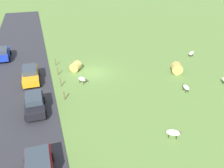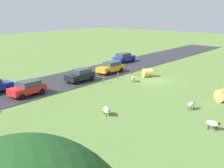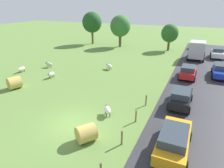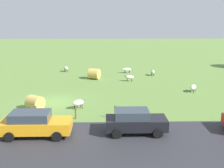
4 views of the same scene
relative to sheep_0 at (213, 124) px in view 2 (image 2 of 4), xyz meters
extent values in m
plane|color=olive|center=(11.94, -11.02, -0.53)|extent=(160.00, 160.00, 0.00)
cube|color=#2D2D33|center=(21.21, -11.02, -0.50)|extent=(8.00, 80.00, 0.06)
ellipsoid|color=beige|center=(0.02, 0.00, 0.01)|extent=(1.04, 0.51, 0.49)
ellipsoid|color=black|center=(-0.47, 0.01, 0.12)|extent=(0.26, 0.19, 0.20)
cylinder|color=#2D2823|center=(-0.27, -0.13, -0.35)|extent=(0.07, 0.07, 0.35)
cylinder|color=#2D2823|center=(-0.26, 0.14, -0.35)|extent=(0.07, 0.07, 0.35)
cylinder|color=#2D2823|center=(0.30, -0.14, -0.35)|extent=(0.07, 0.07, 0.35)
cylinder|color=#2D2823|center=(0.30, 0.13, -0.35)|extent=(0.07, 0.07, 0.35)
ellipsoid|color=silver|center=(3.35, -3.39, -0.01)|extent=(0.51, 1.03, 0.47)
ellipsoid|color=brown|center=(3.33, -3.88, 0.09)|extent=(0.19, 0.27, 0.20)
cylinder|color=#2D2823|center=(3.47, -3.68, -0.36)|extent=(0.07, 0.07, 0.33)
cylinder|color=#2D2823|center=(3.21, -3.67, -0.36)|extent=(0.07, 0.07, 0.33)
cylinder|color=#2D2823|center=(3.49, -3.12, -0.36)|extent=(0.07, 0.07, 0.33)
cylinder|color=#2D2823|center=(3.23, -3.11, -0.36)|extent=(0.07, 0.07, 0.33)
ellipsoid|color=silver|center=(13.83, -8.70, 0.01)|extent=(1.05, 1.16, 0.51)
ellipsoid|color=brown|center=(13.53, -8.29, 0.12)|extent=(0.30, 0.32, 0.20)
cylinder|color=#2D2823|center=(13.54, -8.55, -0.36)|extent=(0.07, 0.07, 0.34)
cylinder|color=#2D2823|center=(13.77, -8.38, -0.36)|extent=(0.07, 0.07, 0.34)
cylinder|color=#2D2823|center=(13.90, -9.02, -0.36)|extent=(0.07, 0.07, 0.34)
cylinder|color=#2D2823|center=(14.12, -8.85, -0.36)|extent=(0.07, 0.07, 0.34)
ellipsoid|color=silver|center=(8.57, 2.83, -0.02)|extent=(1.27, 1.06, 0.54)
ellipsoid|color=brown|center=(8.10, 3.11, 0.10)|extent=(0.32, 0.29, 0.20)
cylinder|color=#2D2823|center=(8.22, 2.87, -0.38)|extent=(0.07, 0.07, 0.30)
cylinder|color=#2D2823|center=(8.38, 3.12, -0.38)|extent=(0.07, 0.07, 0.30)
cylinder|color=#2D2823|center=(8.76, 2.54, -0.38)|extent=(0.07, 0.07, 0.30)
cylinder|color=#2D2823|center=(8.92, 2.79, -0.38)|extent=(0.07, 0.07, 0.30)
cylinder|color=tan|center=(13.96, -12.32, 0.08)|extent=(1.71, 1.72, 1.20)
cylinder|color=tan|center=(1.91, -7.77, 0.14)|extent=(1.72, 1.69, 1.34)
cylinder|color=brown|center=(16.32, -14.70, -0.01)|extent=(0.12, 0.12, 1.03)
cylinder|color=brown|center=(16.32, -11.68, 0.01)|extent=(0.12, 0.12, 1.07)
cylinder|color=brown|center=(16.32, -8.67, -0.01)|extent=(0.12, 0.12, 1.04)
cylinder|color=brown|center=(16.32, -5.65, 0.00)|extent=(0.12, 0.12, 1.05)
cylinder|color=black|center=(23.81, 4.36, -0.15)|extent=(0.22, 0.64, 0.64)
cylinder|color=black|center=(22.05, 4.36, -0.15)|extent=(0.22, 0.64, 0.64)
cube|color=orange|center=(19.52, -10.90, 0.23)|extent=(1.80, 4.54, 0.75)
cube|color=#333D47|center=(19.52, -11.24, 0.88)|extent=(1.58, 2.50, 0.56)
cylinder|color=black|center=(18.62, -9.43, -0.15)|extent=(0.22, 0.64, 0.64)
cylinder|color=black|center=(20.42, -9.43, -0.15)|extent=(0.22, 0.64, 0.64)
cylinder|color=black|center=(18.62, -12.38, -0.15)|extent=(0.22, 0.64, 0.64)
cylinder|color=black|center=(20.42, -12.38, -0.15)|extent=(0.22, 0.64, 0.64)
cube|color=black|center=(19.23, -4.34, 0.22)|extent=(1.72, 4.04, 0.74)
cube|color=#333D47|center=(19.23, -4.65, 0.87)|extent=(1.51, 2.22, 0.56)
cylinder|color=black|center=(18.37, -3.03, -0.15)|extent=(0.22, 0.64, 0.64)
cylinder|color=black|center=(20.09, -3.03, -0.15)|extent=(0.22, 0.64, 0.64)
cylinder|color=black|center=(18.37, -5.66, -0.15)|extent=(0.22, 0.64, 0.64)
cylinder|color=black|center=(20.09, -5.66, -0.15)|extent=(0.22, 0.64, 0.64)
cube|color=red|center=(19.17, 3.78, 0.21)|extent=(1.79, 4.03, 0.72)
cube|color=#333D47|center=(19.17, 3.48, 0.85)|extent=(1.57, 2.21, 0.56)
cylinder|color=black|center=(18.27, 5.09, -0.15)|extent=(0.22, 0.64, 0.64)
cylinder|color=black|center=(20.06, 5.09, -0.15)|extent=(0.22, 0.64, 0.64)
cylinder|color=black|center=(18.27, 2.48, -0.15)|extent=(0.22, 0.64, 0.64)
cylinder|color=black|center=(20.06, 2.48, -0.15)|extent=(0.22, 0.64, 0.64)
cube|color=#1933B2|center=(23.27, -19.28, 0.23)|extent=(1.83, 4.29, 0.76)
cube|color=#333D47|center=(23.27, -18.96, 0.89)|extent=(1.61, 2.36, 0.56)
cylinder|color=black|center=(24.18, -20.67, -0.15)|extent=(0.22, 0.64, 0.64)
cylinder|color=black|center=(22.35, -20.67, -0.15)|extent=(0.22, 0.64, 0.64)
cylinder|color=black|center=(24.18, -17.88, -0.15)|extent=(0.22, 0.64, 0.64)
cylinder|color=black|center=(22.35, -17.88, -0.15)|extent=(0.22, 0.64, 0.64)
camera|label=1|loc=(17.89, 15.80, 12.84)|focal=38.25mm
camera|label=2|loc=(-7.44, 21.62, 8.79)|focal=46.82mm
camera|label=3|loc=(20.16, -21.73, 8.24)|focal=31.55mm
camera|label=4|loc=(36.63, -6.40, 7.06)|focal=44.69mm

